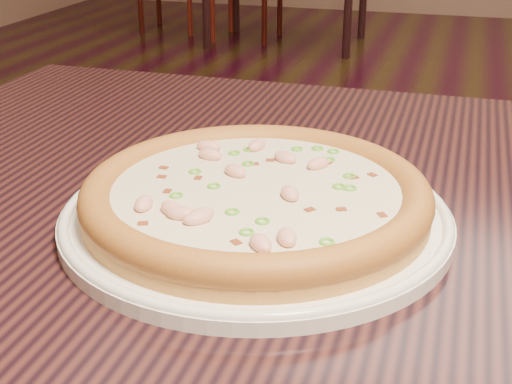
# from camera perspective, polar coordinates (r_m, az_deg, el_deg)

# --- Properties ---
(ground) EXTENTS (9.00, 9.00, 0.00)m
(ground) POSITION_cam_1_polar(r_m,az_deg,el_deg) (1.81, 19.62, -12.18)
(ground) COLOR black
(hero_table) EXTENTS (1.20, 0.80, 0.75)m
(hero_table) POSITION_cam_1_polar(r_m,az_deg,el_deg) (0.69, 10.93, -9.33)
(hero_table) COLOR black
(hero_table) RESTS_ON ground
(plate) EXTENTS (0.33, 0.33, 0.02)m
(plate) POSITION_cam_1_polar(r_m,az_deg,el_deg) (0.61, 0.00, -1.82)
(plate) COLOR white
(plate) RESTS_ON hero_table
(pizza) EXTENTS (0.30, 0.30, 0.03)m
(pizza) POSITION_cam_1_polar(r_m,az_deg,el_deg) (0.61, -0.02, -0.25)
(pizza) COLOR tan
(pizza) RESTS_ON plate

